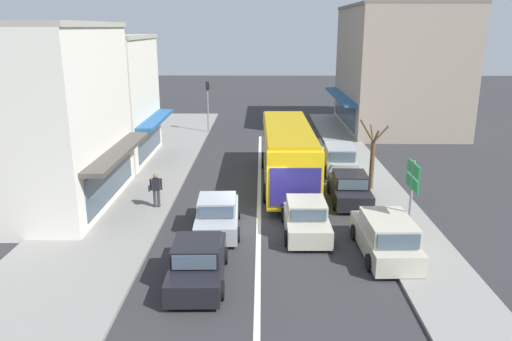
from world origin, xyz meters
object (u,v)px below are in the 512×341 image
(sedan_queue_gap_filler, at_px, (198,263))
(street_tree_right, at_px, (372,159))
(directional_road_sign, at_px, (412,184))
(city_bus, at_px, (288,151))
(pedestrian_with_handbag_near, at_px, (156,188))
(parked_wagon_kerb_front, at_px, (386,237))
(parked_wagon_kerb_third, at_px, (339,158))
(traffic_light_downstreet, at_px, (208,98))
(sedan_behind_bus_near, at_px, (306,218))
(parked_sedan_kerb_second, at_px, (349,189))
(sedan_adjacent_lane_trail, at_px, (217,215))

(sedan_queue_gap_filler, relative_size, street_tree_right, 1.11)
(directional_road_sign, bearing_deg, city_bus, 116.27)
(street_tree_right, bearing_deg, pedestrian_with_handbag_near, -164.36)
(parked_wagon_kerb_front, distance_m, street_tree_right, 7.90)
(city_bus, distance_m, parked_wagon_kerb_third, 4.39)
(traffic_light_downstreet, bearing_deg, directional_road_sign, -65.82)
(sedan_behind_bus_near, height_order, parked_sedan_kerb_second, same)
(traffic_light_downstreet, bearing_deg, pedestrian_with_handbag_near, -91.98)
(sedan_behind_bus_near, relative_size, parked_sedan_kerb_second, 1.00)
(sedan_queue_gap_filler, xyz_separation_m, directional_road_sign, (7.76, 2.44, 2.04))
(sedan_behind_bus_near, height_order, sedan_adjacent_lane_trail, same)
(sedan_adjacent_lane_trail, bearing_deg, street_tree_right, 35.31)
(street_tree_right, bearing_deg, parked_wagon_kerb_third, 105.94)
(parked_wagon_kerb_third, xyz_separation_m, traffic_light_downstreet, (-8.98, 10.90, 2.11))
(city_bus, relative_size, pedestrian_with_handbag_near, 6.68)
(parked_wagon_kerb_third, distance_m, street_tree_right, 4.16)
(sedan_behind_bus_near, bearing_deg, street_tree_right, 55.54)
(parked_wagon_kerb_third, bearing_deg, traffic_light_downstreet, 129.48)
(sedan_queue_gap_filler, relative_size, parked_wagon_kerb_front, 0.93)
(parked_wagon_kerb_third, bearing_deg, sedan_behind_bus_near, -106.28)
(parked_sedan_kerb_second, xyz_separation_m, street_tree_right, (1.41, 1.69, 1.08))
(parked_sedan_kerb_second, distance_m, parked_wagon_kerb_third, 5.58)
(city_bus, bearing_deg, parked_wagon_kerb_front, -69.84)
(sedan_adjacent_lane_trail, height_order, pedestrian_with_handbag_near, pedestrian_with_handbag_near)
(sedan_behind_bus_near, distance_m, traffic_light_downstreet, 21.49)
(parked_sedan_kerb_second, relative_size, street_tree_right, 1.11)
(sedan_behind_bus_near, xyz_separation_m, directional_road_sign, (3.76, -1.70, 2.04))
(sedan_adjacent_lane_trail, relative_size, pedestrian_with_handbag_near, 2.62)
(parked_wagon_kerb_front, bearing_deg, street_tree_right, 82.12)
(sedan_behind_bus_near, xyz_separation_m, sedan_adjacent_lane_trail, (-3.71, 0.29, 0.00))
(traffic_light_downstreet, height_order, pedestrian_with_handbag_near, traffic_light_downstreet)
(parked_sedan_kerb_second, bearing_deg, traffic_light_downstreet, 117.78)
(sedan_adjacent_lane_trail, bearing_deg, pedestrian_with_handbag_near, 142.18)
(directional_road_sign, bearing_deg, traffic_light_downstreet, 114.18)
(traffic_light_downstreet, bearing_deg, sedan_adjacent_lane_trail, -83.01)
(parked_wagon_kerb_front, relative_size, parked_wagon_kerb_third, 1.00)
(city_bus, bearing_deg, sedan_queue_gap_filler, -108.02)
(parked_wagon_kerb_front, height_order, parked_wagon_kerb_third, same)
(city_bus, xyz_separation_m, pedestrian_with_handbag_near, (-6.36, -4.12, -0.81))
(parked_sedan_kerb_second, bearing_deg, pedestrian_with_handbag_near, -172.01)
(sedan_behind_bus_near, bearing_deg, parked_sedan_kerb_second, 58.04)
(sedan_adjacent_lane_trail, height_order, parked_wagon_kerb_front, parked_wagon_kerb_front)
(street_tree_right, bearing_deg, parked_sedan_kerb_second, -129.80)
(parked_wagon_kerb_third, bearing_deg, city_bus, -139.52)
(parked_sedan_kerb_second, bearing_deg, sedan_queue_gap_filler, -128.58)
(sedan_behind_bus_near, relative_size, sedan_adjacent_lane_trail, 0.99)
(city_bus, bearing_deg, sedan_adjacent_lane_trail, -116.70)
(parked_wagon_kerb_third, distance_m, directional_road_sign, 11.47)
(parked_sedan_kerb_second, bearing_deg, directional_road_sign, -77.39)
(pedestrian_with_handbag_near, bearing_deg, city_bus, 32.93)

